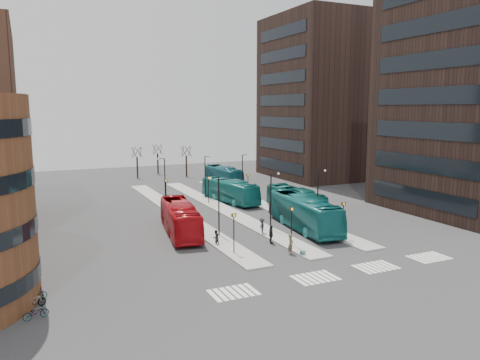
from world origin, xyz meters
name	(u,v)px	position (x,y,z in m)	size (l,w,h in m)	color
ground	(359,294)	(0.00, 0.00, 0.00)	(160.00, 160.00, 0.00)	#2C2C2F
island_left	(178,213)	(-4.00, 30.00, 0.07)	(2.50, 45.00, 0.15)	gray
island_mid	(223,209)	(2.00, 30.00, 0.07)	(2.50, 45.00, 0.15)	gray
island_right	(263,205)	(8.00, 30.00, 0.07)	(2.50, 45.00, 0.15)	gray
suitcase	(303,253)	(1.02, 9.05, 0.25)	(0.39, 0.31, 0.49)	navy
red_bus	(180,218)	(-6.65, 20.83, 1.67)	(2.80, 11.96, 3.33)	#AE0D14
teal_bus_a	(304,212)	(6.27, 17.19, 1.83)	(3.07, 13.14, 3.66)	#146364
teal_bus_b	(230,191)	(4.81, 34.05, 1.60)	(2.70, 11.52, 3.21)	#156C6B
teal_bus_c	(296,200)	(9.60, 24.32, 1.58)	(2.65, 11.34, 3.16)	#125C58
teal_bus_d	(224,175)	(10.20, 49.11, 1.53)	(2.56, 10.96, 3.05)	#13535F
traveller	(291,244)	(0.30, 9.95, 0.93)	(0.68, 0.45, 1.86)	brown
commuter_a	(216,238)	(-4.81, 15.37, 0.75)	(0.73, 0.57, 1.51)	black
commuter_b	(271,234)	(0.30, 13.63, 0.92)	(1.07, 0.45, 1.83)	black
commuter_c	(262,226)	(1.04, 17.05, 0.86)	(1.12, 0.64, 1.73)	black
bicycle_near	(36,313)	(-21.00, 5.32, 0.41)	(0.54, 1.56, 0.82)	gray
bicycle_mid	(35,301)	(-21.00, 7.12, 0.44)	(0.42, 1.47, 0.88)	gray
bicycle_far	(35,295)	(-21.00, 8.40, 0.42)	(0.56, 1.60, 0.84)	gray
crosswalk_stripes	(344,272)	(1.75, 4.00, 0.01)	(22.35, 2.40, 0.01)	silver
tower_far	(327,98)	(31.98, 50.00, 15.00)	(20.12, 20.00, 30.00)	black
sign_poles	(243,201)	(1.60, 23.00, 2.41)	(12.45, 22.12, 3.65)	black
lamp_posts	(233,184)	(2.64, 28.00, 3.58)	(14.04, 20.24, 6.12)	black
bare_trees	(161,162)	(2.67, 62.67, 2.72)	(10.97, 8.14, 5.90)	black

